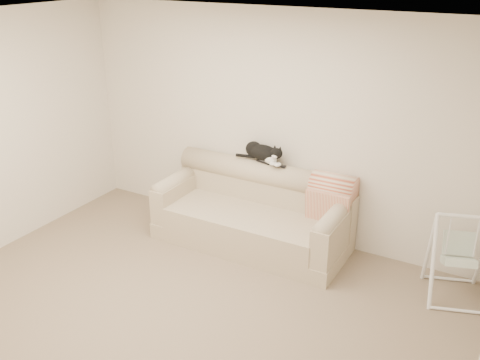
{
  "coord_description": "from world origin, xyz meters",
  "views": [
    {
      "loc": [
        2.49,
        -3.25,
        3.07
      ],
      "look_at": [
        -0.05,
        1.27,
        0.9
      ],
      "focal_mm": 40.0,
      "sensor_mm": 36.0,
      "label": 1
    }
  ],
  "objects_px": {
    "remote_a": "(264,162)",
    "baby_swing": "(459,256)",
    "tuxedo_cat": "(263,153)",
    "sofa": "(254,214)",
    "remote_b": "(279,165)"
  },
  "relations": [
    {
      "from": "tuxedo_cat",
      "to": "baby_swing",
      "type": "height_order",
      "value": "tuxedo_cat"
    },
    {
      "from": "sofa",
      "to": "tuxedo_cat",
      "type": "bearing_deg",
      "value": 95.82
    },
    {
      "from": "sofa",
      "to": "baby_swing",
      "type": "distance_m",
      "value": 2.21
    },
    {
      "from": "sofa",
      "to": "remote_b",
      "type": "relative_size",
      "value": 12.69
    },
    {
      "from": "tuxedo_cat",
      "to": "remote_b",
      "type": "bearing_deg",
      "value": -9.9
    },
    {
      "from": "remote_b",
      "to": "baby_swing",
      "type": "height_order",
      "value": "remote_b"
    },
    {
      "from": "remote_a",
      "to": "baby_swing",
      "type": "relative_size",
      "value": 0.21
    },
    {
      "from": "sofa",
      "to": "tuxedo_cat",
      "type": "distance_m",
      "value": 0.71
    },
    {
      "from": "sofa",
      "to": "remote_a",
      "type": "xyz_separation_m",
      "value": [
        -0.01,
        0.24,
        0.56
      ]
    },
    {
      "from": "remote_a",
      "to": "baby_swing",
      "type": "bearing_deg",
      "value": -6.31
    },
    {
      "from": "remote_a",
      "to": "remote_b",
      "type": "distance_m",
      "value": 0.2
    },
    {
      "from": "sofa",
      "to": "remote_a",
      "type": "bearing_deg",
      "value": 91.81
    },
    {
      "from": "sofa",
      "to": "tuxedo_cat",
      "type": "xyz_separation_m",
      "value": [
        -0.03,
        0.25,
        0.66
      ]
    },
    {
      "from": "tuxedo_cat",
      "to": "remote_a",
      "type": "bearing_deg",
      "value": -43.01
    },
    {
      "from": "sofa",
      "to": "remote_b",
      "type": "xyz_separation_m",
      "value": [
        0.19,
        0.22,
        0.56
      ]
    }
  ]
}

